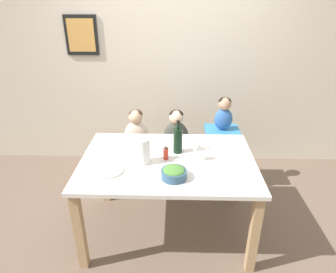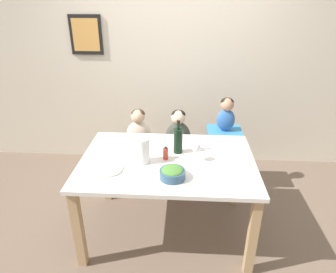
# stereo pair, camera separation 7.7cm
# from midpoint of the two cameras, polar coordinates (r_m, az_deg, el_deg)

# --- Properties ---
(ground_plane) EXTENTS (14.00, 14.00, 0.00)m
(ground_plane) POSITION_cam_midpoint_polar(r_m,az_deg,el_deg) (3.02, -0.80, -17.17)
(ground_plane) COLOR #705B4C
(wall_back) EXTENTS (10.00, 0.09, 2.70)m
(wall_back) POSITION_cam_midpoint_polar(r_m,az_deg,el_deg) (3.70, -0.09, 14.72)
(wall_back) COLOR beige
(wall_back) RESTS_ON ground_plane
(dining_table) EXTENTS (1.48, 1.01, 0.77)m
(dining_table) POSITION_cam_midpoint_polar(r_m,az_deg,el_deg) (2.61, -0.89, -6.30)
(dining_table) COLOR white
(dining_table) RESTS_ON ground_plane
(chair_far_left) EXTENTS (0.43, 0.39, 0.47)m
(chair_far_left) POSITION_cam_midpoint_polar(r_m,az_deg,el_deg) (3.41, -6.46, -3.65)
(chair_far_left) COLOR silver
(chair_far_left) RESTS_ON ground_plane
(chair_far_center) EXTENTS (0.43, 0.39, 0.47)m
(chair_far_center) POSITION_cam_midpoint_polar(r_m,az_deg,el_deg) (3.38, 0.84, -3.77)
(chair_far_center) COLOR silver
(chair_far_center) RESTS_ON ground_plane
(chair_right_highchair) EXTENTS (0.37, 0.33, 0.73)m
(chair_right_highchair) POSITION_cam_midpoint_polar(r_m,az_deg,el_deg) (3.33, 9.48, -1.19)
(chair_right_highchair) COLOR silver
(chair_right_highchair) RESTS_ON ground_plane
(person_child_left) EXTENTS (0.27, 0.16, 0.48)m
(person_child_left) POSITION_cam_midpoint_polar(r_m,az_deg,el_deg) (3.27, -6.72, 1.11)
(person_child_left) COLOR beige
(person_child_left) RESTS_ON chair_far_left
(person_child_center) EXTENTS (0.27, 0.16, 0.48)m
(person_child_center) POSITION_cam_midpoint_polar(r_m,az_deg,el_deg) (3.24, 0.88, 1.03)
(person_child_center) COLOR #3D4238
(person_child_center) RESTS_ON chair_far_center
(person_baby_right) EXTENTS (0.19, 0.14, 0.36)m
(person_baby_right) POSITION_cam_midpoint_polar(r_m,az_deg,el_deg) (3.19, 9.94, 4.60)
(person_baby_right) COLOR #3366B2
(person_baby_right) RESTS_ON chair_right_highchair
(wine_bottle) EXTENTS (0.08, 0.08, 0.30)m
(wine_bottle) POSITION_cam_midpoint_polar(r_m,az_deg,el_deg) (2.62, 1.05, -0.66)
(wine_bottle) COLOR black
(wine_bottle) RESTS_ON dining_table
(paper_towel_roll) EXTENTS (0.11, 0.11, 0.22)m
(paper_towel_roll) POSITION_cam_midpoint_polar(r_m,az_deg,el_deg) (2.47, -5.66, -2.78)
(paper_towel_roll) COLOR white
(paper_towel_roll) RESTS_ON dining_table
(wine_glass_near) EXTENTS (0.07, 0.07, 0.17)m
(wine_glass_near) POSITION_cam_midpoint_polar(r_m,az_deg,el_deg) (2.49, 4.59, -2.16)
(wine_glass_near) COLOR white
(wine_glass_near) RESTS_ON dining_table
(salad_bowl_large) EXTENTS (0.20, 0.20, 0.09)m
(salad_bowl_large) POSITION_cam_midpoint_polar(r_m,az_deg,el_deg) (2.29, 0.18, -6.93)
(salad_bowl_large) COLOR #335675
(salad_bowl_large) RESTS_ON dining_table
(dinner_plate_front_left) EXTENTS (0.24, 0.24, 0.01)m
(dinner_plate_front_left) POSITION_cam_midpoint_polar(r_m,az_deg,el_deg) (2.46, -12.10, -6.29)
(dinner_plate_front_left) COLOR silver
(dinner_plate_front_left) RESTS_ON dining_table
(dinner_plate_back_left) EXTENTS (0.24, 0.24, 0.01)m
(dinner_plate_back_left) POSITION_cam_midpoint_polar(r_m,az_deg,el_deg) (2.81, -7.77, -1.54)
(dinner_plate_back_left) COLOR silver
(dinner_plate_back_left) RESTS_ON dining_table
(condiment_bottle_hot_sauce) EXTENTS (0.04, 0.04, 0.12)m
(condiment_bottle_hot_sauce) POSITION_cam_midpoint_polar(r_m,az_deg,el_deg) (2.54, -1.28, -3.14)
(condiment_bottle_hot_sauce) COLOR red
(condiment_bottle_hot_sauce) RESTS_ON dining_table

